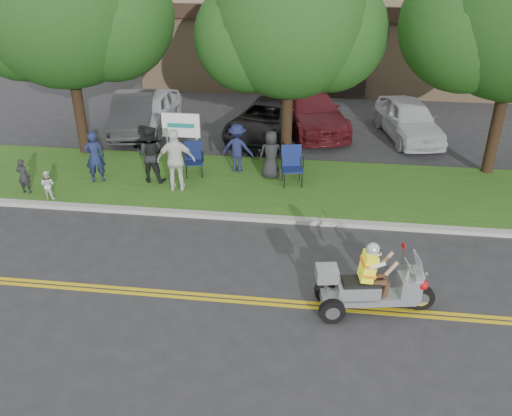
# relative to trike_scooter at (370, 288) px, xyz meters

# --- Properties ---
(ground) EXTENTS (120.00, 120.00, 0.00)m
(ground) POSITION_rel_trike_scooter_xyz_m (-2.83, 0.51, -0.58)
(ground) COLOR #28282B
(ground) RESTS_ON ground
(centerline_near) EXTENTS (60.00, 0.10, 0.01)m
(centerline_near) POSITION_rel_trike_scooter_xyz_m (-2.83, -0.07, -0.57)
(centerline_near) COLOR gold
(centerline_near) RESTS_ON ground
(centerline_far) EXTENTS (60.00, 0.10, 0.01)m
(centerline_far) POSITION_rel_trike_scooter_xyz_m (-2.83, 0.09, -0.57)
(centerline_far) COLOR gold
(centerline_far) RESTS_ON ground
(curb) EXTENTS (60.00, 0.25, 0.12)m
(curb) POSITION_rel_trike_scooter_xyz_m (-2.83, 3.56, -0.52)
(curb) COLOR #A8A89E
(curb) RESTS_ON ground
(grass_verge) EXTENTS (60.00, 4.00, 0.10)m
(grass_verge) POSITION_rel_trike_scooter_xyz_m (-2.83, 5.71, -0.52)
(grass_verge) COLOR #275416
(grass_verge) RESTS_ON ground
(commercial_building) EXTENTS (18.00, 8.20, 4.00)m
(commercial_building) POSITION_rel_trike_scooter_xyz_m (-0.83, 19.48, 1.43)
(commercial_building) COLOR #9E7F5B
(commercial_building) RESTS_ON ground
(tree_left) EXTENTS (6.62, 5.40, 7.78)m
(tree_left) POSITION_rel_trike_scooter_xyz_m (-9.27, 7.54, 4.27)
(tree_left) COLOR #332114
(tree_left) RESTS_ON ground
(tree_mid) EXTENTS (5.88, 4.80, 7.05)m
(tree_mid) POSITION_rel_trike_scooter_xyz_m (-2.28, 7.74, 3.86)
(tree_mid) COLOR #332114
(tree_mid) RESTS_ON ground
(business_sign) EXTENTS (1.25, 0.06, 1.75)m
(business_sign) POSITION_rel_trike_scooter_xyz_m (-5.73, 7.11, 0.68)
(business_sign) COLOR silver
(business_sign) RESTS_ON ground
(trike_scooter) EXTENTS (2.52, 0.98, 1.65)m
(trike_scooter) POSITION_rel_trike_scooter_xyz_m (0.00, 0.00, 0.00)
(trike_scooter) COLOR black
(trike_scooter) RESTS_ON ground
(lawn_chair_a) EXTENTS (0.68, 0.69, 1.06)m
(lawn_chair_a) POSITION_rel_trike_scooter_xyz_m (-5.11, 6.10, 0.12)
(lawn_chair_a) COLOR black
(lawn_chair_a) RESTS_ON grass_verge
(lawn_chair_b) EXTENTS (0.73, 0.75, 1.17)m
(lawn_chair_b) POSITION_rel_trike_scooter_xyz_m (-2.01, 5.85, 0.19)
(lawn_chair_b) COLOR black
(lawn_chair_b) RESTS_ON grass_verge
(spectator_adult_left) EXTENTS (0.69, 0.57, 1.61)m
(spectator_adult_left) POSITION_rel_trike_scooter_xyz_m (-7.95, 5.19, 0.33)
(spectator_adult_left) COLOR #182044
(spectator_adult_left) RESTS_ON grass_verge
(spectator_adult_mid) EXTENTS (0.90, 0.72, 1.76)m
(spectator_adult_mid) POSITION_rel_trike_scooter_xyz_m (-6.28, 5.46, 0.41)
(spectator_adult_mid) COLOR black
(spectator_adult_mid) RESTS_ON grass_verge
(spectator_adult_right) EXTENTS (1.16, 0.60, 1.89)m
(spectator_adult_right) POSITION_rel_trike_scooter_xyz_m (-5.34, 4.95, 0.47)
(spectator_adult_right) COLOR white
(spectator_adult_right) RESTS_ON grass_verge
(spectator_chair_a) EXTENTS (1.06, 0.67, 1.57)m
(spectator_chair_a) POSITION_rel_trike_scooter_xyz_m (-3.79, 6.53, 0.31)
(spectator_chair_a) COLOR #191D48
(spectator_chair_a) RESTS_ON grass_verge
(spectator_chair_b) EXTENTS (0.80, 0.57, 1.53)m
(spectator_chair_b) POSITION_rel_trike_scooter_xyz_m (-2.68, 6.16, 0.29)
(spectator_chair_b) COLOR black
(spectator_chair_b) RESTS_ON grass_verge
(child_left) EXTENTS (0.39, 0.26, 1.06)m
(child_left) POSITION_rel_trike_scooter_xyz_m (-9.74, 4.17, 0.06)
(child_left) COLOR black
(child_left) RESTS_ON grass_verge
(child_right) EXTENTS (0.46, 0.38, 0.86)m
(child_right) POSITION_rel_trike_scooter_xyz_m (-8.89, 3.91, -0.04)
(child_right) COLOR silver
(child_right) RESTS_ON grass_verge
(parked_car_far_left) EXTENTS (1.76, 4.17, 1.41)m
(parked_car_far_left) POSITION_rel_trike_scooter_xyz_m (-7.83, 10.44, 0.13)
(parked_car_far_left) COLOR silver
(parked_car_far_left) RESTS_ON ground
(parked_car_left) EXTENTS (2.32, 4.51, 1.42)m
(parked_car_left) POSITION_rel_trike_scooter_xyz_m (-8.33, 10.00, 0.13)
(parked_car_left) COLOR #29292B
(parked_car_left) RESTS_ON ground
(parked_car_mid) EXTENTS (3.24, 5.07, 1.30)m
(parked_car_mid) POSITION_rel_trike_scooter_xyz_m (-3.22, 10.08, 0.08)
(parked_car_mid) COLOR black
(parked_car_mid) RESTS_ON ground
(parked_car_right) EXTENTS (3.58, 5.43, 1.46)m
(parked_car_right) POSITION_rel_trike_scooter_xyz_m (-1.65, 11.21, 0.15)
(parked_car_right) COLOR #531319
(parked_car_right) RESTS_ON ground
(parked_car_far_right) EXTENTS (2.56, 4.47, 1.43)m
(parked_car_far_right) POSITION_rel_trike_scooter_xyz_m (2.02, 10.60, 0.14)
(parked_car_far_right) COLOR silver
(parked_car_far_right) RESTS_ON ground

